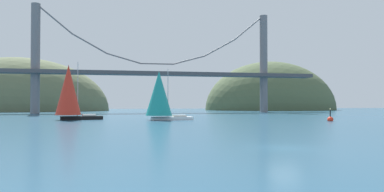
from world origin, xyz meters
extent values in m
plane|color=navy|center=(0.00, 0.00, 0.00)|extent=(360.00, 360.00, 0.00)
ellipsoid|color=#4C5B3D|center=(60.00, 135.00, 0.00)|extent=(65.40, 44.00, 47.21)
ellipsoid|color=#5B6647|center=(-55.00, 135.00, 0.00)|extent=(75.57, 44.00, 45.45)
cylinder|color=slate|center=(-39.08, 95.00, 17.73)|extent=(2.80, 2.80, 35.45)
cylinder|color=slate|center=(39.08, 95.00, 17.73)|extent=(2.80, 2.80, 35.45)
cube|color=#47474C|center=(0.00, 95.00, 13.48)|extent=(114.16, 6.00, 1.20)
cylinder|color=slate|center=(-33.50, 95.00, 30.81)|extent=(11.49, 0.50, 9.68)
cylinder|color=slate|center=(-22.33, 95.00, 23.07)|extent=(11.41, 0.50, 6.63)
cylinder|color=slate|center=(-11.17, 95.00, 18.42)|extent=(11.30, 0.50, 3.58)
cylinder|color=slate|center=(0.00, 95.00, 16.87)|extent=(11.17, 0.50, 0.50)
cylinder|color=slate|center=(11.17, 95.00, 18.42)|extent=(11.30, 0.50, 3.58)
cylinder|color=slate|center=(22.33, 95.00, 23.07)|extent=(11.41, 0.50, 6.63)
cylinder|color=slate|center=(33.50, 95.00, 30.81)|extent=(11.49, 0.50, 9.68)
cube|color=black|center=(-19.94, 49.47, 0.37)|extent=(8.46, 3.98, 0.74)
cube|color=beige|center=(-18.51, 49.81, 0.92)|extent=(2.93, 2.20, 0.36)
cylinder|color=#B2B2B7|center=(-20.74, 49.28, 6.27)|extent=(0.14, 0.14, 11.06)
cone|color=red|center=(-22.49, 48.87, 6.08)|extent=(5.98, 5.98, 10.09)
cube|color=white|center=(-2.06, 44.92, 0.31)|extent=(8.40, 2.83, 0.63)
cube|color=beige|center=(-0.57, 44.98, 0.81)|extent=(2.73, 1.99, 0.36)
cylinder|color=#B2B2B7|center=(-2.89, 44.88, 5.44)|extent=(0.14, 0.14, 9.61)
cone|color=teal|center=(-4.71, 44.80, 5.37)|extent=(5.47, 5.47, 8.89)
sphere|color=red|center=(26.53, 34.50, 0.30)|extent=(1.10, 1.10, 1.10)
cylinder|color=black|center=(26.53, 34.50, 1.35)|extent=(0.20, 0.20, 1.60)
sphere|color=#F2EA99|center=(26.53, 34.50, 2.27)|extent=(0.24, 0.24, 0.24)
camera|label=1|loc=(-12.23, -24.83, 3.46)|focal=32.75mm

